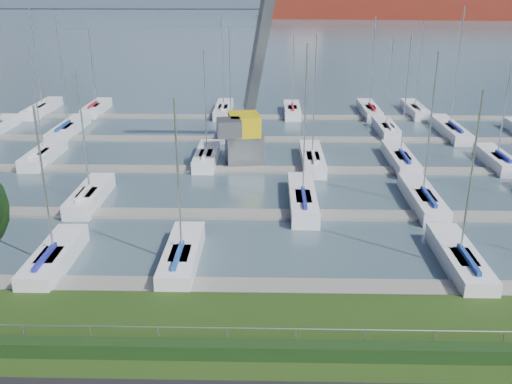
{
  "coord_description": "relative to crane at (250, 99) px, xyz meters",
  "views": [
    {
      "loc": [
        0.75,
        -21.04,
        15.49
      ],
      "look_at": [
        0.0,
        12.0,
        3.0
      ],
      "focal_mm": 40.0,
      "sensor_mm": 36.0,
      "label": 1
    }
  ],
  "objects": [
    {
      "name": "fence",
      "position": [
        0.96,
        -29.36,
        -4.13
      ],
      "size": [
        80.0,
        0.04,
        0.04
      ],
      "primitive_type": "cylinder",
      "rotation": [
        0.0,
        1.57,
        0.0
      ],
      "color": "gray",
      "rests_on": "grass"
    },
    {
      "name": "crane",
      "position": [
        0.0,
        0.0,
        0.0
      ],
      "size": [
        6.47,
        13.21,
        22.35
      ],
      "rotation": [
        0.0,
        0.0,
        0.16
      ],
      "color": "slate",
      "rests_on": "water"
    },
    {
      "name": "cargo_ship_mid",
      "position": [
        49.31,
        191.75,
        -1.84
      ],
      "size": [
        106.58,
        27.56,
        21.5
      ],
      "rotation": [
        0.0,
        0.0,
        -0.09
      ],
      "color": "maroon",
      "rests_on": "water"
    },
    {
      "name": "hedge",
      "position": [
        0.96,
        -29.76,
        -4.98
      ],
      "size": [
        80.0,
        0.7,
        0.7
      ],
      "primitive_type": "cube",
      "color": "black",
      "rests_on": "grass"
    },
    {
      "name": "water",
      "position": [
        0.96,
        230.64,
        -5.73
      ],
      "size": [
        800.0,
        540.0,
        0.2
      ],
      "primitive_type": "cube",
      "color": "#445963"
    },
    {
      "name": "docks",
      "position": [
        0.96,
        -3.36,
        -5.55
      ],
      "size": [
        90.0,
        41.6,
        0.25
      ],
      "color": "gray",
      "rests_on": "water"
    },
    {
      "name": "sailboat_fleet",
      "position": [
        0.14,
        0.76,
        -0.0
      ],
      "size": [
        74.64,
        49.07,
        13.86
      ],
      "color": "beige",
      "rests_on": "water"
    }
  ]
}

